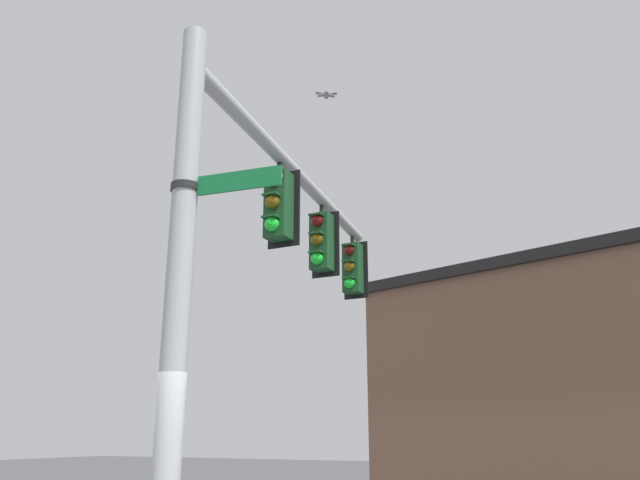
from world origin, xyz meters
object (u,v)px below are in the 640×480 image
object	(u,v)px
street_name_sign	(209,185)
bird_flying	(326,95)
traffic_light_mid_inner	(321,241)
traffic_light_mid_outer	(352,268)
traffic_light_nearest_pole	(278,205)

from	to	relation	value
street_name_sign	bird_flying	distance (m)	5.04
traffic_light_mid_inner	traffic_light_mid_outer	world-z (taller)	same
traffic_light_mid_outer	bird_flying	distance (m)	3.75
traffic_light_mid_outer	traffic_light_mid_inner	bearing A→B (deg)	97.37
bird_flying	street_name_sign	bearing A→B (deg)	96.44
traffic_light_nearest_pole	traffic_light_mid_outer	xyz separation A→B (m)	(0.52, -4.00, 0.00)
traffic_light_mid_inner	bird_flying	bearing A→B (deg)	122.72
traffic_light_mid_inner	street_name_sign	distance (m)	4.71
street_name_sign	bird_flying	bearing A→B (deg)	-83.56
traffic_light_nearest_pole	traffic_light_mid_inner	bearing A→B (deg)	-82.63
street_name_sign	bird_flying	xyz separation A→B (m)	(0.44, -3.86, 3.21)
traffic_light_nearest_pole	bird_flying	distance (m)	2.81
traffic_light_nearest_pole	bird_flying	world-z (taller)	bird_flying
traffic_light_nearest_pole	traffic_light_mid_inner	xyz separation A→B (m)	(0.26, -2.00, 0.00)
traffic_light_mid_inner	bird_flying	xyz separation A→B (m)	(-0.45, 0.71, 2.49)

